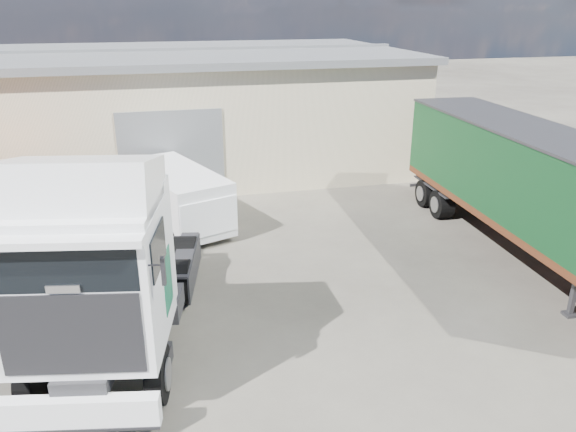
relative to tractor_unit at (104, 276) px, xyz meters
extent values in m
plane|color=#2A2722|center=(3.90, 0.54, -2.09)|extent=(120.00, 120.00, 0.00)
cube|color=beige|center=(-2.10, 16.54, 0.41)|extent=(30.00, 12.00, 5.00)
cube|color=#5B5E60|center=(-2.10, 16.54, 3.06)|extent=(30.60, 12.60, 0.30)
cube|color=#5B5E60|center=(1.90, 10.52, -0.29)|extent=(4.00, 0.08, 3.60)
cube|color=#5B5E60|center=(-2.10, 16.54, 3.26)|extent=(30.60, 0.40, 0.15)
cube|color=#983826|center=(15.40, 6.54, -0.84)|extent=(0.35, 26.00, 2.50)
cylinder|color=black|center=(-0.25, -1.32, -1.50)|extent=(2.91, 1.68, 1.18)
cylinder|color=black|center=(0.48, 2.51, -1.50)|extent=(2.97, 1.69, 1.18)
cylinder|color=black|center=(0.78, 4.04, -1.50)|extent=(2.97, 1.69, 1.18)
cube|color=#2D2D30|center=(0.25, 1.30, -1.09)|extent=(2.37, 7.41, 0.33)
cube|color=white|center=(-0.45, -2.36, -1.48)|extent=(2.84, 0.81, 0.61)
cube|color=white|center=(-0.18, -0.94, 0.44)|extent=(3.22, 3.04, 2.73)
cube|color=black|center=(-0.42, -2.20, 0.03)|extent=(2.42, 0.53, 1.56)
cube|color=black|center=(-0.42, -2.17, 1.25)|extent=(2.47, 0.53, 0.84)
cube|color=white|center=(-0.14, -0.72, 2.20)|extent=(3.12, 2.64, 1.37)
cube|color=#0C5436|center=(-1.47, -0.24, 0.14)|extent=(0.17, 0.82, 1.22)
cube|color=#0C5436|center=(1.28, -0.76, 0.14)|extent=(0.17, 0.82, 1.22)
cylinder|color=#2D2D30|center=(0.52, 2.73, -0.85)|extent=(1.43, 1.43, 0.13)
cube|color=#2D2D30|center=(11.08, -0.77, -1.55)|extent=(0.31, 0.31, 1.08)
cylinder|color=black|center=(12.29, 6.89, -1.57)|extent=(2.54, 1.14, 1.04)
cube|color=#2D2D30|center=(12.12, 2.92, -1.21)|extent=(1.27, 11.80, 0.34)
cube|color=#5B2D14|center=(12.12, 2.92, -0.88)|extent=(2.94, 11.87, 0.24)
cube|color=black|center=(12.12, 2.92, 0.51)|extent=(2.94, 11.87, 2.55)
cube|color=#2D2D30|center=(12.12, 2.92, 1.81)|extent=(3.00, 11.93, 0.08)
cylinder|color=black|center=(2.48, 6.21, -1.74)|extent=(2.17, 1.38, 0.70)
cylinder|color=black|center=(1.28, 9.41, -1.74)|extent=(2.17, 1.38, 0.70)
cube|color=white|center=(1.88, 7.81, -0.97)|extent=(3.62, 5.31, 1.82)
cube|color=white|center=(2.59, 5.91, -1.02)|extent=(2.19, 1.59, 1.17)
cube|color=black|center=(2.52, 6.11, -0.43)|extent=(1.78, 0.73, 0.64)
cone|color=black|center=(-1.40, 3.86, -1.83)|extent=(2.44, 2.44, 0.52)
camera|label=1|loc=(1.22, -11.05, 5.35)|focal=35.00mm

